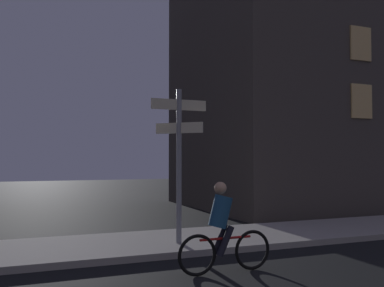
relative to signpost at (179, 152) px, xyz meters
name	(u,v)px	position (x,y,z in m)	size (l,w,h in m)	color
sidewalk_kerb	(203,240)	(0.80, 0.50, -2.09)	(40.00, 2.76, 0.14)	#9E9991
signpost	(179,152)	(0.00, 0.00, 0.00)	(1.32, 0.84, 3.45)	gray
cyclist	(223,231)	(0.00, -2.22, -1.42)	(1.82, 0.33, 1.61)	black
building_right_block	(319,35)	(9.20, 6.56, 5.44)	(11.55, 8.07, 15.21)	#4C443D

